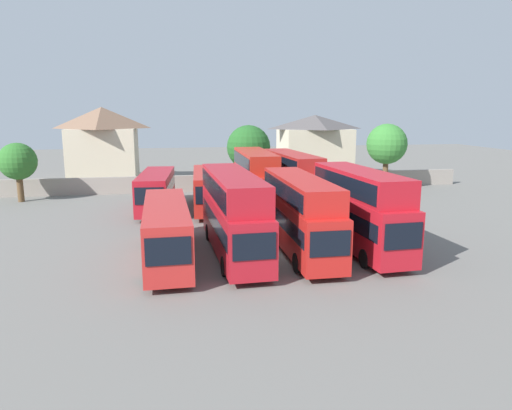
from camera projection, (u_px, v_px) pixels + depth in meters
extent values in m
plane|color=slate|center=(229.00, 201.00, 46.69)|extent=(140.00, 140.00, 0.00)
cube|color=gray|center=(222.00, 183.00, 52.63)|extent=(56.00, 0.50, 1.80)
cube|color=red|center=(166.00, 230.00, 27.89)|extent=(2.72, 11.36, 3.04)
cube|color=black|center=(168.00, 251.00, 22.37)|extent=(2.18, 0.13, 1.37)
cube|color=black|center=(166.00, 224.00, 27.82)|extent=(2.74, 10.45, 0.96)
cylinder|color=black|center=(190.00, 269.00, 25.01)|extent=(0.32, 1.11, 1.10)
cylinder|color=black|center=(146.00, 272.00, 24.56)|extent=(0.32, 1.11, 1.10)
cylinder|color=black|center=(184.00, 235.00, 31.74)|extent=(0.32, 1.11, 1.10)
cylinder|color=black|center=(149.00, 237.00, 31.30)|extent=(0.32, 1.11, 1.10)
cube|color=#B21722|center=(234.00, 225.00, 29.00)|extent=(2.92, 12.03, 3.02)
cube|color=black|center=(254.00, 247.00, 23.19)|extent=(2.18, 0.16, 1.36)
cube|color=black|center=(234.00, 220.00, 28.93)|extent=(2.92, 11.07, 0.95)
cube|color=#B21722|center=(233.00, 187.00, 28.83)|extent=(2.85, 11.43, 1.66)
cube|color=black|center=(233.00, 187.00, 28.83)|extent=(2.92, 10.83, 1.16)
cylinder|color=black|center=(266.00, 263.00, 25.95)|extent=(0.34, 1.11, 1.10)
cylinder|color=black|center=(225.00, 266.00, 25.47)|extent=(0.34, 1.11, 1.10)
cylinder|color=black|center=(241.00, 231.00, 33.04)|extent=(0.34, 1.11, 1.10)
cylinder|color=black|center=(209.00, 232.00, 32.56)|extent=(0.34, 1.11, 1.10)
cube|color=red|center=(300.00, 225.00, 29.35)|extent=(2.45, 11.26, 2.96)
cube|color=black|center=(330.00, 244.00, 23.82)|extent=(2.12, 0.09, 1.33)
cube|color=black|center=(301.00, 219.00, 29.28)|extent=(2.49, 10.36, 0.93)
cube|color=red|center=(300.00, 189.00, 29.19)|extent=(2.40, 10.70, 1.43)
cube|color=black|center=(300.00, 189.00, 29.19)|extent=(2.49, 10.14, 1.00)
cylinder|color=black|center=(336.00, 261.00, 26.42)|extent=(0.30, 1.10, 1.10)
cylinder|color=black|center=(297.00, 263.00, 26.04)|extent=(0.30, 1.10, 1.10)
cylinder|color=black|center=(302.00, 230.00, 33.16)|extent=(0.30, 1.10, 1.10)
cylinder|color=black|center=(271.00, 232.00, 32.78)|extent=(0.30, 1.10, 1.10)
cube|color=red|center=(360.00, 221.00, 29.83)|extent=(2.94, 10.52, 3.17)
cube|color=black|center=(403.00, 236.00, 24.76)|extent=(2.15, 0.18, 1.42)
cube|color=black|center=(360.00, 215.00, 29.75)|extent=(2.94, 9.69, 1.00)
cube|color=red|center=(360.00, 183.00, 29.61)|extent=(2.87, 9.99, 1.60)
cube|color=black|center=(360.00, 183.00, 29.61)|extent=(2.93, 9.48, 1.12)
cylinder|color=black|center=(401.00, 256.00, 27.26)|extent=(0.35, 1.11, 1.10)
cylinder|color=black|center=(365.00, 259.00, 26.77)|extent=(0.35, 1.11, 1.10)
cylinder|color=black|center=(354.00, 229.00, 33.43)|extent=(0.35, 1.11, 1.10)
cylinder|color=black|center=(324.00, 231.00, 32.94)|extent=(0.35, 1.11, 1.10)
cube|color=#B01723|center=(156.00, 190.00, 41.87)|extent=(3.33, 10.25, 3.03)
cube|color=black|center=(149.00, 196.00, 36.86)|extent=(2.25, 0.25, 1.36)
cube|color=black|center=(156.00, 186.00, 41.80)|extent=(3.31, 9.45, 0.96)
cylinder|color=black|center=(167.00, 212.00, 39.20)|extent=(0.38, 1.12, 1.10)
cylinder|color=black|center=(138.00, 212.00, 38.96)|extent=(0.38, 1.12, 1.10)
cylinder|color=black|center=(173.00, 198.00, 45.29)|extent=(0.38, 1.12, 1.10)
cylinder|color=black|center=(148.00, 199.00, 45.06)|extent=(0.38, 1.12, 1.10)
cube|color=red|center=(208.00, 189.00, 42.40)|extent=(3.09, 10.98, 3.09)
cube|color=black|center=(210.00, 195.00, 37.03)|extent=(2.20, 0.20, 1.39)
cube|color=black|center=(208.00, 185.00, 42.33)|extent=(3.08, 10.11, 0.97)
cylinder|color=black|center=(223.00, 211.00, 39.53)|extent=(0.36, 1.11, 1.10)
cylinder|color=black|center=(195.00, 212.00, 39.25)|extent=(0.36, 1.11, 1.10)
cylinder|color=black|center=(219.00, 197.00, 46.08)|extent=(0.36, 1.11, 1.10)
cylinder|color=black|center=(196.00, 197.00, 45.80)|extent=(0.36, 1.11, 1.10)
cube|color=red|center=(256.00, 187.00, 42.77)|extent=(2.71, 11.06, 3.19)
cube|color=black|center=(267.00, 194.00, 37.34)|extent=(2.26, 0.11, 1.43)
cube|color=black|center=(256.00, 183.00, 42.70)|extent=(2.74, 10.18, 1.00)
cube|color=red|center=(255.00, 160.00, 42.57)|extent=(2.65, 10.51, 1.64)
cube|color=black|center=(255.00, 160.00, 42.57)|extent=(2.73, 9.96, 1.15)
cylinder|color=black|center=(276.00, 210.00, 39.93)|extent=(0.31, 1.10, 1.10)
cylinder|color=black|center=(248.00, 211.00, 39.55)|extent=(0.31, 1.10, 1.10)
cylinder|color=black|center=(262.00, 196.00, 46.54)|extent=(0.31, 1.10, 1.10)
cylinder|color=black|center=(238.00, 196.00, 46.16)|extent=(0.31, 1.10, 1.10)
cube|color=#B4211E|center=(292.00, 185.00, 44.13)|extent=(3.30, 11.77, 3.12)
cube|color=black|center=(315.00, 192.00, 38.50)|extent=(2.24, 0.23, 1.40)
cube|color=black|center=(292.00, 181.00, 44.06)|extent=(3.28, 10.84, 0.98)
cube|color=#B4211E|center=(292.00, 161.00, 43.96)|extent=(3.21, 11.18, 1.42)
cube|color=black|center=(292.00, 161.00, 43.96)|extent=(3.27, 10.61, 1.00)
cylinder|color=black|center=(318.00, 207.00, 41.24)|extent=(0.37, 1.12, 1.10)
cylinder|color=black|center=(292.00, 208.00, 40.69)|extent=(0.37, 1.12, 1.10)
cylinder|color=black|center=(292.00, 193.00, 48.10)|extent=(0.37, 1.12, 1.10)
cylinder|color=black|center=(270.00, 194.00, 47.55)|extent=(0.37, 1.12, 1.10)
cube|color=beige|center=(104.00, 155.00, 58.79)|extent=(7.91, 7.72, 6.63)
pyramid|color=brown|center=(102.00, 118.00, 57.89)|extent=(8.31, 8.10, 2.57)
cube|color=beige|center=(314.00, 153.00, 63.99)|extent=(8.92, 7.07, 6.35)
pyramid|color=#514C4C|center=(315.00, 122.00, 63.19)|extent=(9.37, 7.43, 1.83)
cylinder|color=brown|center=(249.00, 174.00, 55.54)|extent=(0.57, 0.57, 2.83)
sphere|color=#235B23|center=(249.00, 147.00, 54.91)|extent=(5.06, 5.06, 5.06)
cylinder|color=brown|center=(385.00, 173.00, 53.72)|extent=(0.60, 0.60, 3.51)
sphere|color=#387F33|center=(387.00, 144.00, 53.07)|extent=(4.50, 4.50, 4.50)
cylinder|color=brown|center=(20.00, 188.00, 46.17)|extent=(0.59, 0.59, 2.71)
sphere|color=#2D6B28|center=(18.00, 161.00, 45.66)|extent=(3.57, 3.57, 3.57)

